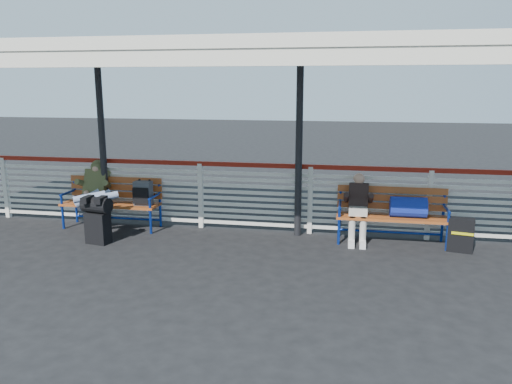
% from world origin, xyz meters
% --- Properties ---
extents(ground, '(60.00, 60.00, 0.00)m').
position_xyz_m(ground, '(0.00, 0.00, 0.00)').
color(ground, black).
rests_on(ground, ground).
extents(fence, '(12.08, 0.08, 1.24)m').
position_xyz_m(fence, '(0.00, 1.90, 0.66)').
color(fence, silver).
rests_on(fence, ground).
extents(canopy, '(12.60, 3.60, 3.16)m').
position_xyz_m(canopy, '(-0.00, 0.87, 3.04)').
color(canopy, silver).
rests_on(canopy, ground).
extents(luggage_stack, '(0.52, 0.35, 0.79)m').
position_xyz_m(luggage_stack, '(-1.41, 0.68, 0.43)').
color(luggage_stack, black).
rests_on(luggage_stack, ground).
extents(bench_left, '(1.80, 0.56, 0.92)m').
position_xyz_m(bench_left, '(-1.44, 1.63, 0.59)').
color(bench_left, '#A4461F').
rests_on(bench_left, ground).
extents(bench_right, '(1.80, 0.56, 0.92)m').
position_xyz_m(bench_right, '(3.50, 1.61, 0.59)').
color(bench_right, '#A4461F').
rests_on(bench_right, ground).
extents(traveler_man, '(0.93, 1.50, 0.77)m').
position_xyz_m(traveler_man, '(-1.77, 1.30, 0.70)').
color(traveler_man, '#8D9EBE').
rests_on(traveler_man, ground).
extents(companion_person, '(0.32, 0.66, 1.15)m').
position_xyz_m(companion_person, '(2.82, 1.57, 0.60)').
color(companion_person, '#B5B0A4').
rests_on(companion_person, ground).
extents(suitcase_side, '(0.42, 0.31, 0.54)m').
position_xyz_m(suitcase_side, '(4.42, 1.36, 0.27)').
color(suitcase_side, black).
rests_on(suitcase_side, ground).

